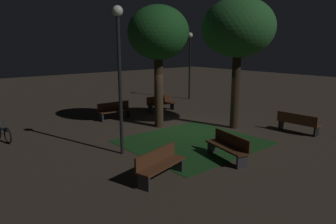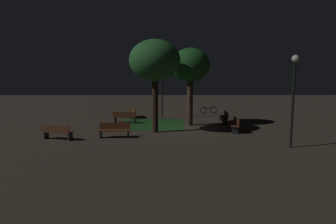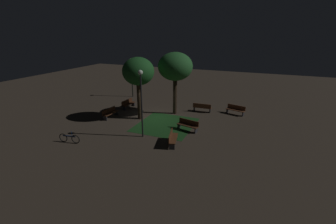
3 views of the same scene
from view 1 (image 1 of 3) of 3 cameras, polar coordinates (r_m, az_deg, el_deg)
The scene contains 12 objects.
ground_plane at distance 14.16m, azimuth 4.01°, elevation -3.29°, with size 60.00×60.00×0.00m, color #3D3328.
grass_lawn at distance 12.38m, azimuth 4.56°, elevation -5.60°, with size 5.05×4.69×0.01m, color #194219.
bench_near_trees at distance 18.02m, azimuth -1.32°, elevation 1.71°, with size 1.83×0.60×0.88m.
bench_front_right at distance 16.28m, azimuth -9.91°, elevation 0.37°, with size 1.83×0.59×0.88m.
bench_by_lamp at distance 14.67m, azimuth 23.04°, elevation -1.77°, with size 0.54×1.82×0.88m.
bench_lawn_edge at distance 10.58m, azimuth 11.17°, elevation -6.25°, with size 0.88×1.86×0.88m.
bench_corner at distance 8.93m, azimuth -1.54°, elevation -9.57°, with size 1.86×0.90×0.88m.
tree_back_right at distance 14.16m, azimuth -1.80°, elevation 14.24°, with size 2.77×2.77×5.57m.
tree_right_canopy at distance 14.28m, azimuth 12.98°, elevation 14.89°, with size 3.21×3.21×5.88m.
lamp_post_path_center at distance 21.89m, azimuth 4.09°, elevation 10.63°, with size 0.36×0.36×4.67m.
lamp_post_near_wall at distance 10.55m, azimuth -9.12°, elevation 9.96°, with size 0.36×0.36×5.08m.
bicycle at distance 14.08m, azimuth -28.48°, elevation -3.45°, with size 0.31×1.65×0.93m.
Camera 1 is at (9.52, 9.76, 3.82)m, focal length 32.68 mm.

